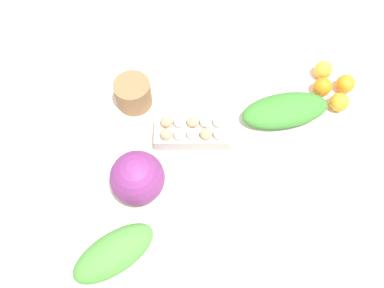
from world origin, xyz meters
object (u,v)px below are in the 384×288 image
at_px(paper_bag, 133,94).
at_px(orange_3, 345,84).
at_px(egg_carton, 193,132).
at_px(orange_0, 323,70).
at_px(cabbage_purple, 137,178).
at_px(greens_bunch_kale, 285,110).
at_px(greens_bunch_beet_tops, 114,253).
at_px(orange_2, 339,102).
at_px(orange_1, 322,87).

relative_size(paper_bag, orange_3, 1.92).
xyz_separation_m(egg_carton, orange_0, (0.55, -0.28, -0.01)).
xyz_separation_m(cabbage_purple, greens_bunch_kale, (0.56, -0.28, -0.05)).
bearing_deg(orange_3, greens_bunch_kale, 150.84).
bearing_deg(greens_bunch_beet_tops, orange_2, -20.51).
bearing_deg(paper_bag, orange_0, -45.98).
relative_size(orange_2, orange_3, 1.01).
xyz_separation_m(cabbage_purple, greens_bunch_beet_tops, (-0.23, -0.08, -0.04)).
xyz_separation_m(cabbage_purple, paper_bag, (0.28, 0.25, -0.04)).
height_order(greens_bunch_kale, orange_2, greens_bunch_kale).
xyz_separation_m(greens_bunch_beet_tops, orange_1, (0.98, -0.27, -0.01)).
height_order(greens_bunch_beet_tops, orange_1, greens_bunch_beet_tops).
relative_size(paper_bag, orange_2, 1.90).
xyz_separation_m(greens_bunch_kale, orange_1, (0.19, -0.07, -0.00)).
relative_size(cabbage_purple, paper_bag, 1.32).
xyz_separation_m(orange_1, orange_2, (-0.03, -0.09, -0.00)).
distance_m(paper_bag, greens_bunch_kale, 0.59).
distance_m(cabbage_purple, greens_bunch_kale, 0.63).
relative_size(greens_bunch_kale, greens_bunch_beet_tops, 1.22).
bearing_deg(orange_1, orange_2, -110.31).
distance_m(greens_bunch_kale, orange_3, 0.29).
distance_m(paper_bag, orange_0, 0.78).
distance_m(orange_0, orange_2, 0.16).
bearing_deg(orange_1, egg_carton, 146.41).
bearing_deg(greens_bunch_beet_tops, paper_bag, 32.61).
relative_size(paper_bag, greens_bunch_beet_tops, 0.50).
xyz_separation_m(egg_carton, greens_bunch_beet_tops, (-0.51, -0.04, 0.01)).
bearing_deg(greens_bunch_beet_tops, egg_carton, 4.96).
relative_size(orange_0, orange_3, 0.99).
bearing_deg(orange_0, cabbage_purple, 159.07).
relative_size(greens_bunch_beet_tops, orange_3, 3.80).
relative_size(cabbage_purple, orange_2, 2.50).
bearing_deg(orange_2, greens_bunch_beet_tops, 159.49).
bearing_deg(orange_2, cabbage_purple, 148.60).
height_order(cabbage_purple, orange_2, cabbage_purple).
height_order(cabbage_purple, orange_1, cabbage_purple).
height_order(orange_0, orange_3, same).
bearing_deg(greens_bunch_kale, orange_3, -29.16).
height_order(egg_carton, orange_3, egg_carton).
bearing_deg(orange_2, paper_bag, 122.35).
relative_size(egg_carton, orange_0, 4.08).
relative_size(egg_carton, orange_1, 4.01).
xyz_separation_m(paper_bag, orange_2, (0.43, -0.68, -0.02)).
bearing_deg(greens_bunch_kale, orange_0, -7.91).
bearing_deg(greens_bunch_beet_tops, orange_1, -15.33).
relative_size(egg_carton, orange_2, 4.01).
xyz_separation_m(cabbage_purple, orange_2, (0.71, -0.44, -0.06)).
bearing_deg(orange_3, paper_bag, 128.47).
relative_size(greens_bunch_kale, orange_2, 4.58).
xyz_separation_m(orange_0, orange_1, (-0.08, -0.03, 0.00)).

